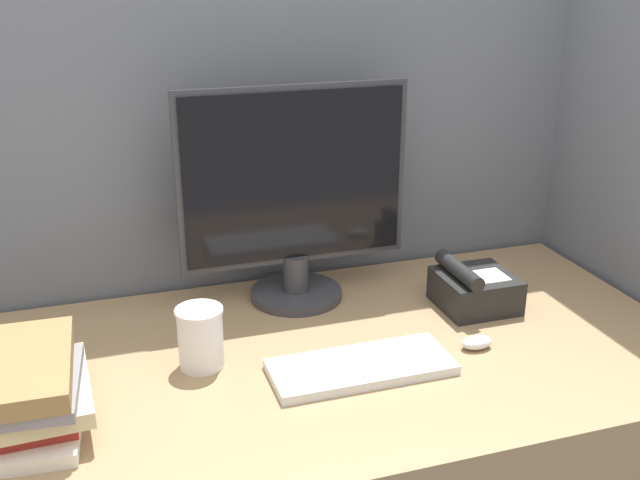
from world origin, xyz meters
name	(u,v)px	position (x,y,z in m)	size (l,w,h in m)	color
cubicle_panel_rear	(266,233)	(0.00, 0.86, 0.88)	(2.02, 0.04, 1.76)	slate
monitor	(295,200)	(0.03, 0.69, 1.02)	(0.55, 0.22, 0.52)	#333338
keyboard	(361,367)	(0.06, 0.31, 0.78)	(0.37, 0.15, 0.02)	silver
mouse	(477,342)	(0.33, 0.33, 0.78)	(0.07, 0.04, 0.03)	silver
coffee_cup	(200,337)	(-0.24, 0.44, 0.83)	(0.10, 0.10, 0.13)	white
book_stack	(20,393)	(-0.58, 0.32, 0.84)	(0.25, 0.30, 0.13)	silver
desk_telephone	(474,289)	(0.42, 0.51, 0.81)	(0.17, 0.18, 0.12)	black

